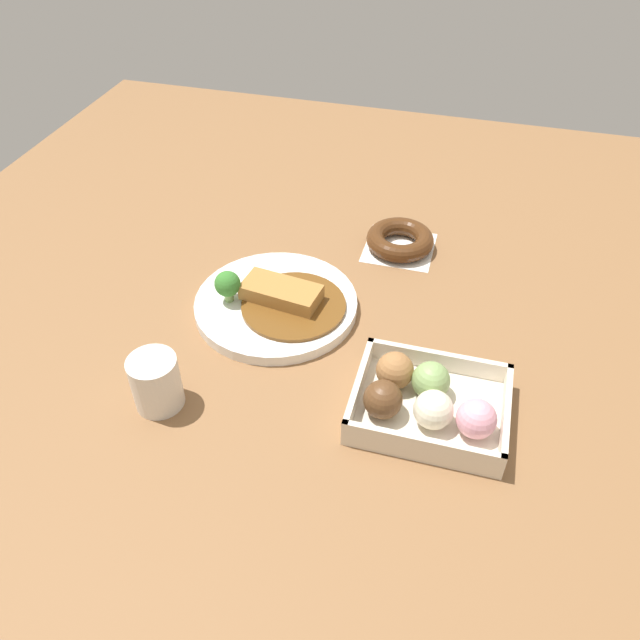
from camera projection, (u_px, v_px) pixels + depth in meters
The scene contains 5 objects.
ground_plane at pixel (339, 324), 0.97m from camera, with size 1.60×1.60×0.00m, color brown.
curry_plate at pixel (276, 302), 0.98m from camera, with size 0.25×0.25×0.07m.
donut_box at pixel (426, 401), 0.82m from camera, with size 0.20×0.16×0.06m.
chocolate_ring_donut at pixel (400, 240), 1.11m from camera, with size 0.12×0.12×0.03m.
coffee_mug at pixel (156, 382), 0.83m from camera, with size 0.07×0.07×0.08m, color silver.
Camera 1 is at (0.16, -0.70, 0.65)m, focal length 35.52 mm.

